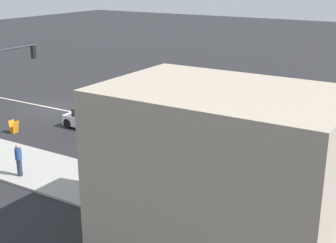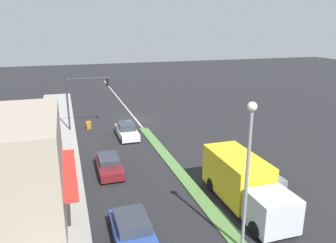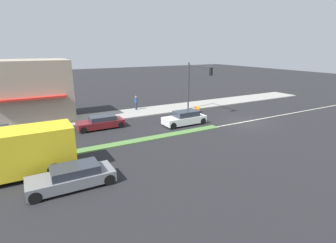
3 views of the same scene
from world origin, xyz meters
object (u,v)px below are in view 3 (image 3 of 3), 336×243
at_px(sedan_maroon, 101,122).
at_px(warning_aframe_sign, 197,109).
at_px(traffic_signal_main, 196,79).
at_px(van_white, 185,118).
at_px(delivery_truck, 11,154).
at_px(suv_grey, 72,177).
at_px(pedestrian, 136,102).

bearing_deg(sedan_maroon, warning_aframe_sign, -87.10).
height_order(traffic_signal_main, van_white, traffic_signal_main).
distance_m(warning_aframe_sign, delivery_truck, 20.27).
distance_m(warning_aframe_sign, suv_grey, 19.05).
bearing_deg(van_white, traffic_signal_main, -45.27).
relative_size(delivery_truck, suv_grey, 1.65).
bearing_deg(delivery_truck, pedestrian, -46.24).
distance_m(pedestrian, warning_aframe_sign, 7.39).
height_order(warning_aframe_sign, van_white, van_white).
relative_size(traffic_signal_main, delivery_truck, 0.75).
bearing_deg(warning_aframe_sign, suv_grey, 123.75).
distance_m(traffic_signal_main, pedestrian, 7.66).
xyz_separation_m(traffic_signal_main, delivery_truck, (-8.32, 18.75, -2.43)).
relative_size(pedestrian, suv_grey, 0.37).
xyz_separation_m(delivery_truck, suv_grey, (-2.80, -2.85, -0.88)).
xyz_separation_m(delivery_truck, van_white, (4.40, -14.79, -0.81)).
xyz_separation_m(warning_aframe_sign, van_white, (-3.38, 3.90, 0.24)).
bearing_deg(van_white, pedestrian, 13.08).
xyz_separation_m(traffic_signal_main, suv_grey, (-11.12, 15.90, -3.31)).
distance_m(traffic_signal_main, suv_grey, 19.69).
relative_size(traffic_signal_main, warning_aframe_sign, 6.69).
bearing_deg(suv_grey, sedan_maroon, -23.40).
bearing_deg(pedestrian, delivery_truck, 133.76).
height_order(warning_aframe_sign, suv_grey, suv_grey).
distance_m(traffic_signal_main, van_white, 6.45).
bearing_deg(sedan_maroon, van_white, -110.19).
bearing_deg(sedan_maroon, pedestrian, -47.97).
height_order(traffic_signal_main, warning_aframe_sign, traffic_signal_main).
bearing_deg(warning_aframe_sign, delivery_truck, 112.61).
bearing_deg(sedan_maroon, delivery_truck, 135.09).
relative_size(traffic_signal_main, van_white, 1.30).
height_order(pedestrian, sedan_maroon, pedestrian).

